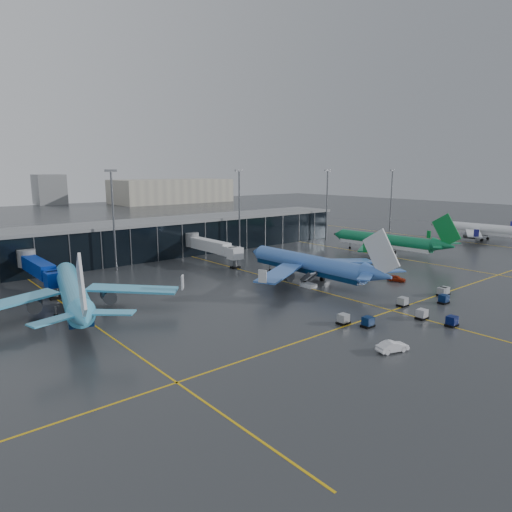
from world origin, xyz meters
TOP-DOWN VIEW (x-y plane):
  - ground at (0.00, 0.00)m, footprint 600.00×600.00m
  - terminal_pier at (0.00, 62.00)m, footprint 142.00×17.00m
  - jet_bridges at (-35.00, 42.99)m, footprint 94.00×27.50m
  - flood_masts at (5.00, 50.00)m, footprint 203.00×0.50m
  - distant_hangars at (49.94, 270.08)m, footprint 260.00×71.00m
  - taxi_lines at (10.00, 10.61)m, footprint 220.00×120.00m
  - airliner_arkefly at (-35.47, 20.48)m, footprint 48.16×52.11m
  - airliner_klm_near at (14.05, 10.52)m, footprint 38.41×43.74m
  - airliner_aer_lingus at (57.68, 20.09)m, footprint 39.33×44.19m
  - airliner_ba at (108.96, 14.27)m, footprint 38.66×43.35m
  - baggage_carts at (13.34, -17.95)m, footprint 32.32×13.70m
  - mobile_airstair at (10.67, 6.72)m, footprint 2.25×3.23m
  - service_van_red at (30.01, -2.69)m, footprint 2.91×4.54m
  - service_van_white at (-6.62, -26.21)m, footprint 5.05×2.96m

SIDE VIEW (x-z plane):
  - ground at x=0.00m, z-range 0.00..0.00m
  - taxi_lines at x=10.00m, z-range 0.00..0.02m
  - service_van_red at x=30.01m, z-range 0.00..1.44m
  - baggage_carts at x=13.34m, z-range -0.09..1.61m
  - mobile_airstair at x=10.67m, z-range -0.95..2.49m
  - service_van_white at x=-6.62m, z-range 0.00..1.57m
  - jet_bridges at x=-35.00m, z-range 0.95..8.15m
  - terminal_pier at x=0.00m, z-range 0.07..10.77m
  - airliner_ba at x=108.96m, z-range 0.00..12.65m
  - airliner_aer_lingus at x=57.68m, z-range 0.00..12.98m
  - airliner_klm_near at x=14.05m, z-range 0.00..13.44m
  - airliner_arkefly at x=-35.47m, z-range 0.00..13.57m
  - distant_hangars at x=49.94m, z-range -2.21..19.79m
  - flood_masts at x=5.00m, z-range 1.06..26.56m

